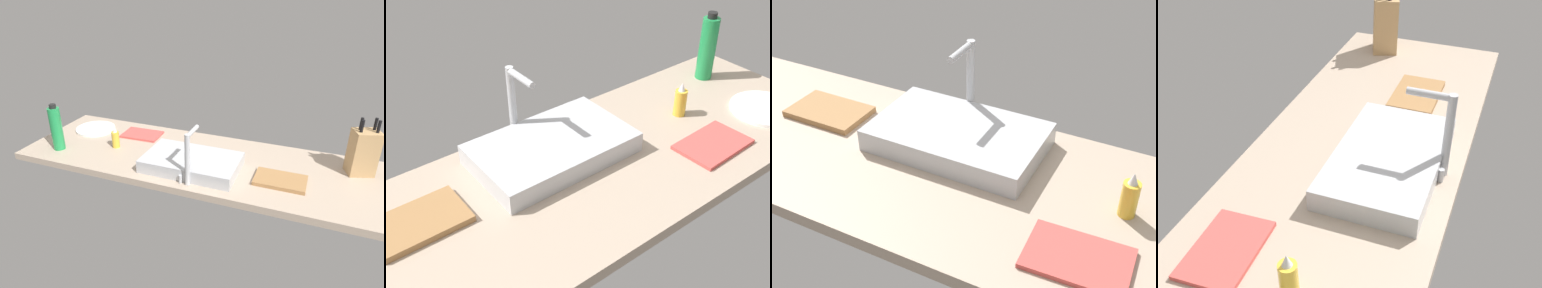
% 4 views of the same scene
% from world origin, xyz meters
% --- Properties ---
extents(countertop_slab, '(1.84, 0.61, 0.04)m').
position_xyz_m(countertop_slab, '(0.00, 0.00, 0.02)').
color(countertop_slab, tan).
rests_on(countertop_slab, ground).
extents(sink_basin, '(0.46, 0.28, 0.06)m').
position_xyz_m(sink_basin, '(-0.02, 0.11, 0.07)').
color(sink_basin, '#B7BABF').
rests_on(sink_basin, countertop_slab).
extents(faucet, '(0.06, 0.13, 0.25)m').
position_xyz_m(faucet, '(-0.06, 0.24, 0.18)').
color(faucet, '#B7BABF').
rests_on(faucet, countertop_slab).
extents(cutting_board, '(0.23, 0.15, 0.02)m').
position_xyz_m(cutting_board, '(-0.45, 0.08, 0.04)').
color(cutting_board, '#9E7042').
rests_on(cutting_board, countertop_slab).
extents(soap_bottle, '(0.04, 0.04, 0.12)m').
position_xyz_m(soap_bottle, '(0.45, 0.04, 0.09)').
color(soap_bottle, gold).
rests_on(soap_bottle, countertop_slab).
extents(dish_towel, '(0.23, 0.16, 0.01)m').
position_xyz_m(dish_towel, '(0.40, -0.15, 0.04)').
color(dish_towel, '#CC4C47').
rests_on(dish_towel, countertop_slab).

